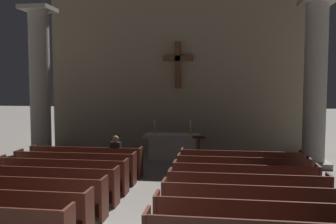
{
  "coord_description": "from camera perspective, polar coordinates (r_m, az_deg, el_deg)",
  "views": [
    {
      "loc": [
        1.82,
        -5.82,
        3.0
      ],
      "look_at": [
        0.0,
        7.32,
        1.97
      ],
      "focal_mm": 40.08,
      "sensor_mm": 36.0,
      "label": 1
    }
  ],
  "objects": [
    {
      "name": "pew_right_row_5",
      "position": [
        9.98,
        11.57,
        -10.28
      ],
      "size": [
        3.68,
        0.5,
        0.95
      ],
      "color": "#4C2319",
      "rests_on": "ground"
    },
    {
      "name": "pew_right_row_6",
      "position": [
        10.92,
        11.24,
        -9.0
      ],
      "size": [
        3.68,
        0.5,
        0.95
      ],
      "color": "#4C2319",
      "rests_on": "ground"
    },
    {
      "name": "column_left_second",
      "position": [
        15.49,
        -18.9,
        3.76
      ],
      "size": [
        1.17,
        1.17,
        5.93
      ],
      "color": "#9E998E",
      "rests_on": "ground"
    },
    {
      "name": "pew_left_row_5",
      "position": [
        10.85,
        -15.88,
        -9.17
      ],
      "size": [
        3.68,
        0.5,
        0.95
      ],
      "color": "#4C2319",
      "rests_on": "ground"
    },
    {
      "name": "column_right_second",
      "position": [
        14.23,
        21.47,
        3.66
      ],
      "size": [
        1.17,
        1.17,
        5.93
      ],
      "color": "#9E998E",
      "rests_on": "ground"
    },
    {
      "name": "pew_right_row_4",
      "position": [
        9.06,
        11.97,
        -11.82
      ],
      "size": [
        3.68,
        0.5,
        0.95
      ],
      "color": "#4C2319",
      "rests_on": "ground"
    },
    {
      "name": "candlestick_left",
      "position": [
        14.72,
        -2.03,
        -2.66
      ],
      "size": [
        0.16,
        0.16,
        0.55
      ],
      "color": "#B79338",
      "rests_on": "altar"
    },
    {
      "name": "lone_worshipper",
      "position": [
        12.28,
        -7.84,
        -6.43
      ],
      "size": [
        0.32,
        0.43,
        1.32
      ],
      "color": "#26262B",
      "rests_on": "ground"
    },
    {
      "name": "pew_right_row_7",
      "position": [
        11.85,
        10.97,
        -7.92
      ],
      "size": [
        3.68,
        0.5,
        0.95
      ],
      "color": "#4C2319",
      "rests_on": "ground"
    },
    {
      "name": "pew_left_row_2",
      "position": [
        8.38,
        -24.07,
        -13.45
      ],
      "size": [
        3.68,
        0.5,
        0.95
      ],
      "color": "#4C2319",
      "rests_on": "ground"
    },
    {
      "name": "pew_left_row_4",
      "position": [
        10.0,
        -18.14,
        -10.38
      ],
      "size": [
        3.68,
        0.5,
        0.95
      ],
      "color": "#4C2319",
      "rests_on": "ground"
    },
    {
      "name": "lectern",
      "position": [
        13.44,
        4.68,
        -6.08
      ],
      "size": [
        0.44,
        0.36,
        1.15
      ],
      "color": "#4C2319",
      "rests_on": "ground"
    },
    {
      "name": "pew_left_row_3",
      "position": [
        9.18,
        -20.83,
        -11.8
      ],
      "size": [
        3.68,
        0.5,
        0.95
      ],
      "color": "#4C2319",
      "rests_on": "ground"
    },
    {
      "name": "altar",
      "position": [
        14.72,
        0.67,
        -5.21
      ],
      "size": [
        2.2,
        0.9,
        1.01
      ],
      "color": "#A8A399",
      "rests_on": "ground"
    },
    {
      "name": "pew_left_row_7",
      "position": [
        12.59,
        -12.32,
        -7.22
      ],
      "size": [
        3.68,
        0.5,
        0.95
      ],
      "color": "#4C2319",
      "rests_on": "ground"
    },
    {
      "name": "pew_right_row_2",
      "position": [
        7.23,
        13.09,
        -16.07
      ],
      "size": [
        3.68,
        0.5,
        0.95
      ],
      "color": "#4C2319",
      "rests_on": "ground"
    },
    {
      "name": "candlestick_right",
      "position": [
        14.55,
        3.41,
        -2.75
      ],
      "size": [
        0.16,
        0.16,
        0.55
      ],
      "color": "#B79338",
      "rests_on": "altar"
    },
    {
      "name": "pew_right_row_3",
      "position": [
        8.14,
        12.46,
        -13.71
      ],
      "size": [
        3.68,
        0.5,
        0.95
      ],
      "color": "#4C2319",
      "rests_on": "ground"
    },
    {
      "name": "pew_left_row_6",
      "position": [
        11.71,
        -13.96,
        -8.12
      ],
      "size": [
        3.68,
        0.5,
        0.95
      ],
      "color": "#4C2319",
      "rests_on": "ground"
    },
    {
      "name": "apse_with_cross",
      "position": [
        16.61,
        1.6,
        5.91
      ],
      "size": [
        11.55,
        0.49,
        6.84
      ],
      "color": "gray",
      "rests_on": "ground"
    }
  ]
}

